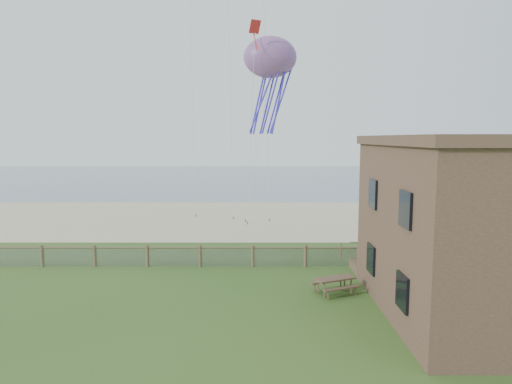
# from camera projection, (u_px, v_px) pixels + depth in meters

# --- Properties ---
(ground) EXTENTS (160.00, 160.00, 0.00)m
(ground) POSITION_uv_depth(u_px,v_px,m) (252.00, 305.00, 20.04)
(ground) COLOR #2E531C
(ground) RESTS_ON ground
(sand_beach) EXTENTS (72.00, 20.00, 0.02)m
(sand_beach) POSITION_uv_depth(u_px,v_px,m) (254.00, 218.00, 41.88)
(sand_beach) COLOR beige
(sand_beach) RESTS_ON ground
(ocean) EXTENTS (160.00, 68.00, 0.02)m
(ocean) POSITION_uv_depth(u_px,v_px,m) (255.00, 177.00, 85.58)
(ocean) COLOR slate
(ocean) RESTS_ON ground
(chainlink_fence) EXTENTS (36.20, 0.20, 1.25)m
(chainlink_fence) POSITION_uv_depth(u_px,v_px,m) (253.00, 257.00, 25.93)
(chainlink_fence) COLOR brown
(chainlink_fence) RESTS_ON ground
(motel_deck) EXTENTS (15.00, 2.00, 0.50)m
(motel_deck) POSITION_uv_depth(u_px,v_px,m) (490.00, 267.00, 24.96)
(motel_deck) COLOR brown
(motel_deck) RESTS_ON ground
(picnic_table) EXTENTS (2.32, 2.08, 0.80)m
(picnic_table) POSITION_uv_depth(u_px,v_px,m) (335.00, 285.00, 21.47)
(picnic_table) COLOR brown
(picnic_table) RESTS_ON ground
(octopus_kite) EXTENTS (4.13, 3.15, 7.88)m
(octopus_kite) POSITION_uv_depth(u_px,v_px,m) (270.00, 84.00, 35.38)
(octopus_kite) COLOR orange
(kite_red) EXTENTS (1.53, 1.69, 1.93)m
(kite_red) POSITION_uv_depth(u_px,v_px,m) (255.00, 33.00, 32.97)
(kite_red) COLOR red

